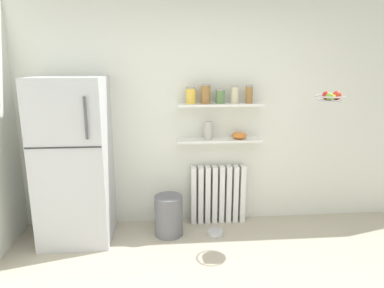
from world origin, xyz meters
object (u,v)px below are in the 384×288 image
radiator (218,194)px  pet_food_bowl (215,233)px  storage_jar_0 (191,95)px  refrigerator (74,161)px  vase (208,130)px  trash_bin (169,215)px  storage_jar_4 (249,94)px  storage_jar_3 (235,94)px  storage_jar_1 (206,94)px  hanging_fruit_basket (331,97)px  storage_jar_2 (220,96)px  shelf_bowl (239,135)px

radiator → pet_food_bowl: bearing=-102.6°
pet_food_bowl → radiator: bearing=77.4°
radiator → storage_jar_0: (-0.33, -0.03, 1.18)m
refrigerator → vase: 1.49m
refrigerator → trash_bin: (0.98, -0.03, -0.65)m
storage_jar_4 → radiator: bearing=174.7°
storage_jar_0 → vase: size_ratio=0.90×
refrigerator → storage_jar_3: bearing=7.3°
storage_jar_1 → storage_jar_3: size_ratio=1.08×
vase → hanging_fruit_basket: (1.19, -0.43, 0.41)m
storage_jar_2 → shelf_bowl: (0.23, 0.00, -0.45)m
storage_jar_4 → pet_food_bowl: size_ratio=1.17×
radiator → pet_food_bowl: (-0.08, -0.34, -0.32)m
shelf_bowl → hanging_fruit_basket: size_ratio=0.59×
storage_jar_0 → storage_jar_2: storage_jar_0 is taller
storage_jar_2 → radiator: bearing=90.0°
radiator → pet_food_bowl: size_ratio=4.04×
shelf_bowl → pet_food_bowl: 1.13m
storage_jar_1 → pet_food_bowl: storage_jar_1 is taller
storage_jar_3 → storage_jar_4: bearing=0.0°
storage_jar_1 → vase: 0.41m
refrigerator → pet_food_bowl: size_ratio=10.10×
radiator → storage_jar_0: storage_jar_0 is taller
storage_jar_1 → trash_bin: storage_jar_1 is taller
shelf_bowl → trash_bin: 1.21m
storage_jar_1 → vase: size_ratio=1.04×
storage_jar_1 → trash_bin: 1.41m
storage_jar_0 → refrigerator: bearing=-170.0°
pet_food_bowl → hanging_fruit_basket: 1.90m
shelf_bowl → pet_food_bowl: bearing=-134.8°
refrigerator → hanging_fruit_basket: refrigerator is taller
trash_bin → storage_jar_2: bearing=22.6°
storage_jar_3 → radiator: bearing=169.6°
storage_jar_0 → storage_jar_1: 0.16m
vase → shelf_bowl: vase is taller
shelf_bowl → hanging_fruit_basket: hanging_fruit_basket is taller
vase → pet_food_bowl: 1.15m
storage_jar_2 → trash_bin: storage_jar_2 is taller
refrigerator → storage_jar_0: refrigerator is taller
pet_food_bowl → shelf_bowl: bearing=45.2°
shelf_bowl → storage_jar_2: bearing=180.0°
storage_jar_1 → hanging_fruit_basket: (1.22, -0.43, 0.00)m
radiator → hanging_fruit_basket: hanging_fruit_basket is taller
storage_jar_4 → refrigerator: bearing=-173.4°
storage_jar_0 → vase: 0.44m
trash_bin → hanging_fruit_basket: 2.12m
storage_jar_3 → pet_food_bowl: 1.56m
refrigerator → storage_jar_0: 1.43m
radiator → hanging_fruit_basket: size_ratio=2.42×
radiator → storage_jar_4: bearing=-5.3°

